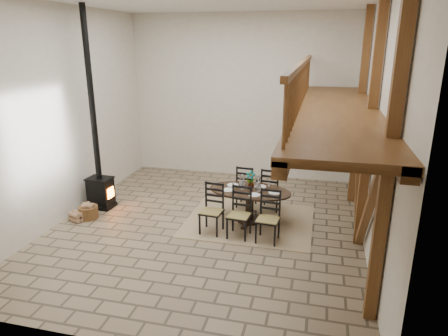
% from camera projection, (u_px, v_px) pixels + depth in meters
% --- Properties ---
extents(ground, '(8.00, 8.00, 0.00)m').
position_uv_depth(ground, '(207.00, 226.00, 9.40)').
color(ground, '#8A785C').
rests_on(ground, ground).
extents(room_shell, '(7.02, 8.02, 5.01)m').
position_uv_depth(room_shell, '(261.00, 99.00, 8.22)').
color(room_shell, silver).
rests_on(room_shell, ground).
extents(rug, '(3.00, 2.50, 0.02)m').
position_uv_depth(rug, '(249.00, 221.00, 9.66)').
color(rug, tan).
rests_on(rug, ground).
extents(dining_table, '(2.07, 2.30, 1.26)m').
position_uv_depth(dining_table, '(248.00, 206.00, 9.43)').
color(dining_table, black).
rests_on(dining_table, ground).
extents(wood_stove, '(0.66, 0.52, 5.00)m').
position_uv_depth(wood_stove, '(98.00, 166.00, 10.15)').
color(wood_stove, black).
rests_on(wood_stove, ground).
extents(log_basket, '(0.47, 0.47, 0.39)m').
position_uv_depth(log_basket, '(88.00, 212.00, 9.79)').
color(log_basket, brown).
rests_on(log_basket, ground).
extents(log_stack, '(0.41, 0.35, 0.24)m').
position_uv_depth(log_stack, '(76.00, 217.00, 9.63)').
color(log_stack, '#9B7256').
rests_on(log_stack, ground).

